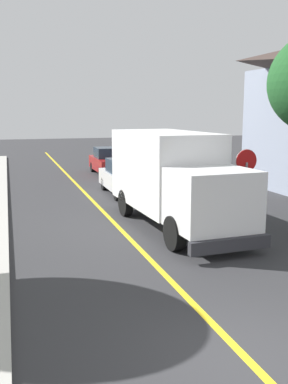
% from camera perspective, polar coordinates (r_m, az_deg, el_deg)
% --- Properties ---
extents(ground_plane, '(120.00, 120.00, 0.00)m').
position_cam_1_polar(ground_plane, '(7.68, 13.44, -20.48)').
color(ground_plane, '#303033').
extents(centre_line_yellow, '(0.16, 56.00, 0.01)m').
position_cam_1_polar(centre_line_yellow, '(16.48, -4.42, -3.38)').
color(centre_line_yellow, gold).
rests_on(centre_line_yellow, ground).
extents(box_truck, '(2.76, 7.29, 3.20)m').
position_cam_1_polar(box_truck, '(15.09, 3.69, 2.18)').
color(box_truck, white).
rests_on(box_truck, ground).
extents(parked_car_near, '(1.81, 4.40, 1.67)m').
position_cam_1_polar(parked_car_near, '(21.14, -2.30, 1.86)').
color(parked_car_near, silver).
rests_on(parked_car_near, ground).
extents(parked_car_mid, '(1.84, 4.42, 1.67)m').
position_cam_1_polar(parked_car_mid, '(27.99, -4.54, 3.92)').
color(parked_car_mid, maroon).
rests_on(parked_car_mid, ground).
extents(stop_sign, '(0.80, 0.10, 2.65)m').
position_cam_1_polar(stop_sign, '(15.46, 12.98, 2.46)').
color(stop_sign, gray).
rests_on(stop_sign, ground).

